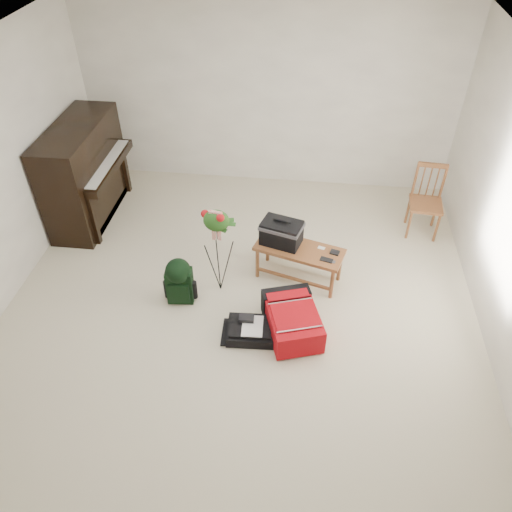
# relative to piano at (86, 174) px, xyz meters

# --- Properties ---
(floor) EXTENTS (5.00, 5.50, 0.01)m
(floor) POSITION_rel_piano_xyz_m (2.19, -1.60, -0.60)
(floor) COLOR beige
(floor) RESTS_ON ground
(ceiling) EXTENTS (5.00, 5.50, 0.01)m
(ceiling) POSITION_rel_piano_xyz_m (2.19, -1.60, 1.90)
(ceiling) COLOR white
(ceiling) RESTS_ON wall_back
(wall_back) EXTENTS (5.00, 0.04, 2.50)m
(wall_back) POSITION_rel_piano_xyz_m (2.19, 1.15, 0.65)
(wall_back) COLOR white
(wall_back) RESTS_ON floor
(piano) EXTENTS (0.71, 1.50, 1.25)m
(piano) POSITION_rel_piano_xyz_m (0.00, 0.00, 0.00)
(piano) COLOR black
(piano) RESTS_ON floor
(bench) EXTENTS (1.04, 0.64, 0.74)m
(bench) POSITION_rel_piano_xyz_m (2.62, -0.94, -0.07)
(bench) COLOR brown
(bench) RESTS_ON floor
(dining_chair) EXTENTS (0.42, 0.42, 0.90)m
(dining_chair) POSITION_rel_piano_xyz_m (4.27, 0.13, -0.16)
(dining_chair) COLOR brown
(dining_chair) RESTS_ON floor
(red_suitcase) EXTENTS (0.68, 0.84, 0.31)m
(red_suitcase) POSITION_rel_piano_xyz_m (2.76, -1.72, -0.44)
(red_suitcase) COLOR red
(red_suitcase) RESTS_ON floor
(black_duffel) EXTENTS (0.49, 0.40, 0.20)m
(black_duffel) POSITION_rel_piano_xyz_m (2.35, -1.86, -0.53)
(black_duffel) COLOR black
(black_duffel) RESTS_ON floor
(green_backpack) EXTENTS (0.29, 0.27, 0.55)m
(green_backpack) POSITION_rel_piano_xyz_m (1.53, -1.46, -0.30)
(green_backpack) COLOR black
(green_backpack) RESTS_ON floor
(flower_stand) EXTENTS (0.40, 0.40, 1.09)m
(flower_stand) POSITION_rel_piano_xyz_m (1.92, -1.23, -0.07)
(flower_stand) COLOR black
(flower_stand) RESTS_ON floor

